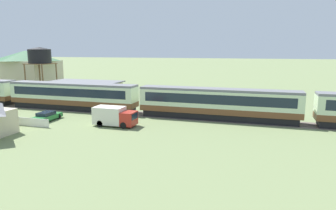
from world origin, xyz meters
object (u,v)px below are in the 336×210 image
(station_building, at_px, (85,91))
(water_tower, at_px, (40,56))
(station_house_dark_green_roof, at_px, (27,70))
(delivery_truck_red, at_px, (114,116))
(parked_car_green_2, at_px, (47,116))
(passenger_train, at_px, (219,102))

(station_building, xyz_separation_m, water_tower, (-13.20, 4.18, 6.25))
(station_building, bearing_deg, station_house_dark_green_roof, 155.83)
(station_house_dark_green_roof, relative_size, delivery_truck_red, 2.67)
(parked_car_green_2, bearing_deg, water_tower, 39.24)
(station_building, bearing_deg, passenger_train, -17.47)
(station_house_dark_green_roof, bearing_deg, station_building, -24.17)
(water_tower, height_order, parked_car_green_2, water_tower)
(water_tower, distance_m, parked_car_green_2, 27.54)
(station_house_dark_green_roof, xyz_separation_m, parked_car_green_2, (26.22, -25.74, -4.18))
(station_house_dark_green_roof, distance_m, parked_car_green_2, 36.98)
(station_house_dark_green_roof, relative_size, parked_car_green_2, 3.15)
(station_house_dark_green_roof, bearing_deg, passenger_train, -20.61)
(station_house_dark_green_roof, bearing_deg, parked_car_green_2, -44.46)
(station_house_dark_green_roof, height_order, water_tower, water_tower)
(passenger_train, xyz_separation_m, delivery_truck_red, (-12.07, -7.37, -1.14))
(passenger_train, xyz_separation_m, station_building, (-26.20, 8.25, -0.52))
(water_tower, relative_size, delivery_truck_red, 1.87)
(water_tower, bearing_deg, station_building, -17.55)
(station_building, height_order, delivery_truck_red, station_building)
(passenger_train, distance_m, station_house_dark_green_roof, 51.62)
(water_tower, bearing_deg, parked_car_green_2, -49.05)
(passenger_train, distance_m, parked_car_green_2, 23.38)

